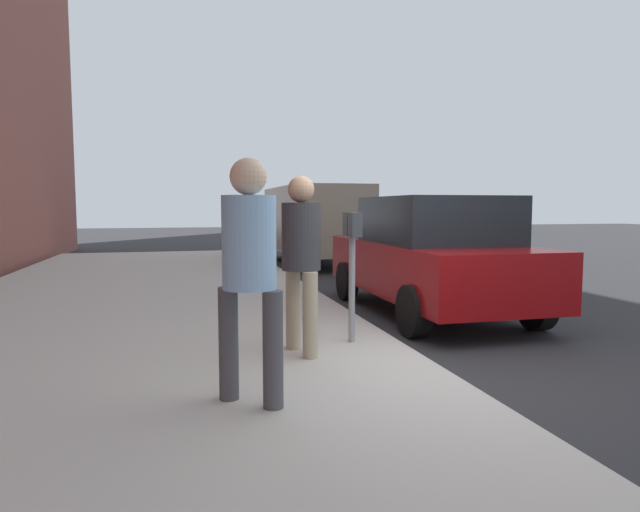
{
  "coord_description": "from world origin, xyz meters",
  "views": [
    {
      "loc": [
        -4.7,
        2.31,
        1.62
      ],
      "look_at": [
        1.3,
        0.77,
        1.06
      ],
      "focal_mm": 30.55,
      "sensor_mm": 36.0,
      "label": 1
    }
  ],
  "objects_px": {
    "pedestrian_at_meter": "(301,250)",
    "parked_sedan_near": "(431,255)",
    "parking_meter": "(352,249)",
    "pedestrian_bystander": "(249,259)",
    "parked_van_far": "(313,220)"
  },
  "relations": [
    {
      "from": "pedestrian_at_meter",
      "to": "pedestrian_bystander",
      "type": "relative_size",
      "value": 0.97
    },
    {
      "from": "pedestrian_at_meter",
      "to": "parked_sedan_near",
      "type": "xyz_separation_m",
      "value": [
        2.27,
        -2.5,
        -0.3
      ]
    },
    {
      "from": "pedestrian_bystander",
      "to": "parked_sedan_near",
      "type": "distance_m",
      "value": 4.77
    },
    {
      "from": "pedestrian_bystander",
      "to": "parked_sedan_near",
      "type": "relative_size",
      "value": 0.41
    },
    {
      "from": "parking_meter",
      "to": "pedestrian_at_meter",
      "type": "height_order",
      "value": "pedestrian_at_meter"
    },
    {
      "from": "pedestrian_at_meter",
      "to": "parked_van_far",
      "type": "relative_size",
      "value": 0.34
    },
    {
      "from": "pedestrian_at_meter",
      "to": "parked_sedan_near",
      "type": "relative_size",
      "value": 0.4
    },
    {
      "from": "pedestrian_bystander",
      "to": "parked_van_far",
      "type": "bearing_deg",
      "value": 25.36
    },
    {
      "from": "parking_meter",
      "to": "parked_sedan_near",
      "type": "bearing_deg",
      "value": -43.79
    },
    {
      "from": "parked_van_far",
      "to": "pedestrian_at_meter",
      "type": "bearing_deg",
      "value": 165.63
    },
    {
      "from": "parked_sedan_near",
      "to": "parking_meter",
      "type": "bearing_deg",
      "value": 136.21
    },
    {
      "from": "pedestrian_bystander",
      "to": "parked_sedan_near",
      "type": "height_order",
      "value": "pedestrian_bystander"
    },
    {
      "from": "parked_sedan_near",
      "to": "pedestrian_bystander",
      "type": "bearing_deg",
      "value": 138.17
    },
    {
      "from": "pedestrian_bystander",
      "to": "parked_van_far",
      "type": "relative_size",
      "value": 0.35
    },
    {
      "from": "parking_meter",
      "to": "pedestrian_at_meter",
      "type": "distance_m",
      "value": 0.7
    }
  ]
}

